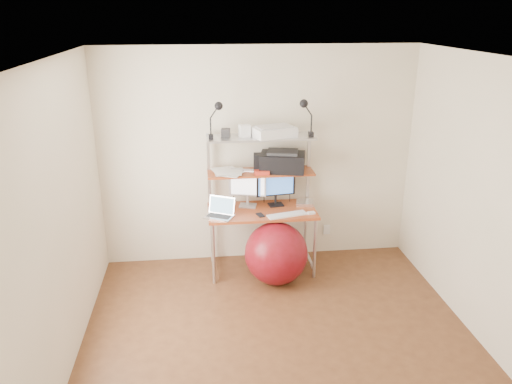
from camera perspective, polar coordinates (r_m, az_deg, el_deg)
room at (r=4.06m, az=3.26°, el=-3.02°), size 3.60×3.60×3.60m
computer_desk at (r=5.55m, az=0.61°, el=0.24°), size 1.20×0.60×1.57m
wall_outlet at (r=6.21m, az=8.08°, el=-4.28°), size 0.08×0.01×0.12m
monitor_silver at (r=5.61m, az=-0.98°, el=0.80°), size 0.42×0.19×0.47m
monitor_black at (r=5.64m, az=2.28°, el=0.68°), size 0.45×0.15×0.45m
laptop at (r=5.41m, az=-4.08°, el=-2.30°), size 0.37×0.35×0.26m
keyboard at (r=5.44m, az=3.57°, el=-2.62°), size 0.46×0.23×0.01m
mouse at (r=5.50m, az=6.33°, el=-2.39°), size 0.09×0.06×0.02m
mac_mini at (r=5.76m, az=5.60°, el=-1.22°), size 0.23×0.23×0.04m
phone at (r=5.43m, az=0.50°, el=-2.64°), size 0.10×0.13×0.01m
printer at (r=5.55m, az=3.04°, el=3.52°), size 0.55×0.44×0.23m
nas_cube at (r=5.52m, az=0.44°, el=3.37°), size 0.15×0.15×0.20m
red_box at (r=5.45m, az=0.67°, el=2.28°), size 0.16×0.11×0.04m
scanner at (r=5.44m, az=2.05°, el=6.96°), size 0.51×0.41×0.12m
box_white at (r=5.42m, az=-1.31°, el=7.01°), size 0.13×0.12×0.13m
box_grey at (r=5.40m, az=-3.49°, el=6.75°), size 0.11×0.11×0.09m
clip_lamp_left at (r=5.28m, az=-4.48°, el=9.10°), size 0.16×0.09×0.40m
clip_lamp_right at (r=5.38m, az=5.67°, el=9.35°), size 0.16×0.09×0.41m
exercise_ball at (r=5.48m, az=2.32°, el=-7.02°), size 0.69×0.69×0.69m
paper_stack at (r=5.51m, az=-3.26°, el=2.36°), size 0.39×0.41×0.03m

